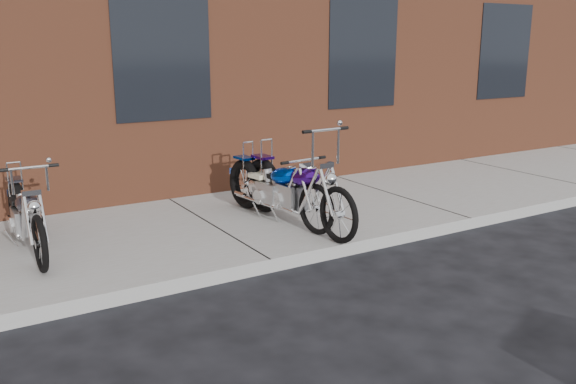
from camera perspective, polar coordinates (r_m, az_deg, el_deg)
ground at (r=6.50m, az=-1.63°, el=-7.57°), size 120.00×120.00×0.00m
sidewalk at (r=7.74m, az=-7.14°, el=-3.54°), size 22.00×3.00×0.15m
chopper_purple at (r=7.54m, az=0.67°, el=-0.07°), size 0.56×2.29×1.28m
chopper_blue at (r=7.79m, az=-1.17°, el=0.18°), size 0.52×2.14×0.93m
chopper_third at (r=7.20m, az=-23.28°, el=-2.25°), size 0.50×2.04×1.04m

